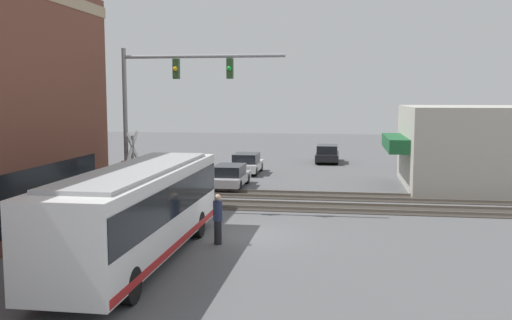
{
  "coord_description": "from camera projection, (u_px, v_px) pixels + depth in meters",
  "views": [
    {
      "loc": [
        -21.46,
        -3.74,
        5.45
      ],
      "look_at": [
        4.83,
        0.23,
        2.43
      ],
      "focal_mm": 40.0,
      "sensor_mm": 36.0,
      "label": 1
    }
  ],
  "objects": [
    {
      "name": "parked_car_black",
      "position": [
        327.0,
        154.0,
        46.39
      ],
      "size": [
        4.59,
        1.82,
        1.44
      ],
      "color": "black",
      "rests_on": "ground"
    },
    {
      "name": "shop_building",
      "position": [
        468.0,
        147.0,
        33.69
      ],
      "size": [
        8.81,
        8.56,
        4.81
      ],
      "color": "#B2ADA3",
      "rests_on": "ground"
    },
    {
      "name": "crossing_signal",
      "position": [
        133.0,
        164.0,
        26.41
      ],
      "size": [
        1.41,
        1.18,
        3.81
      ],
      "color": "gray",
      "rests_on": "ground"
    },
    {
      "name": "ground_plane",
      "position": [
        243.0,
        235.0,
        22.26
      ],
      "size": [
        120.0,
        120.0,
        0.0
      ],
      "primitive_type": "plane",
      "color": "#565659"
    },
    {
      "name": "parked_car_silver",
      "position": [
        230.0,
        177.0,
        33.88
      ],
      "size": [
        4.56,
        1.82,
        1.35
      ],
      "color": "#B7B7BC",
      "rests_on": "ground"
    },
    {
      "name": "parked_car_white",
      "position": [
        247.0,
        164.0,
        39.8
      ],
      "size": [
        4.21,
        1.82,
        1.43
      ],
      "color": "silver",
      "rests_on": "ground"
    },
    {
      "name": "city_bus",
      "position": [
        139.0,
        210.0,
        18.63
      ],
      "size": [
        11.17,
        2.59,
        3.13
      ],
      "color": "white",
      "rests_on": "ground"
    },
    {
      "name": "traffic_signal_gantry",
      "position": [
        166.0,
        95.0,
        25.94
      ],
      "size": [
        0.42,
        7.52,
        7.59
      ],
      "color": "gray",
      "rests_on": "ground"
    },
    {
      "name": "rail_track_far",
      "position": [
        272.0,
        195.0,
        31.29
      ],
      "size": [
        2.6,
        60.0,
        0.15
      ],
      "color": "#332D28",
      "rests_on": "ground"
    },
    {
      "name": "rail_track_near",
      "position": [
        264.0,
        206.0,
        28.15
      ],
      "size": [
        2.6,
        60.0,
        0.15
      ],
      "color": "#332D28",
      "rests_on": "ground"
    },
    {
      "name": "pedestrian_near_bus",
      "position": [
        218.0,
        219.0,
        20.84
      ],
      "size": [
        0.34,
        0.34,
        1.86
      ],
      "color": "black",
      "rests_on": "ground"
    }
  ]
}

